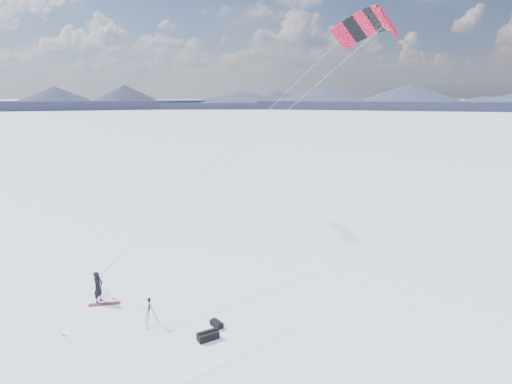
{
  "coord_description": "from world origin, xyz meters",
  "views": [
    {
      "loc": [
        6.18,
        -18.31,
        10.5
      ],
      "look_at": [
        5.91,
        3.56,
        5.49
      ],
      "focal_mm": 30.0,
      "sensor_mm": 36.0,
      "label": 1
    }
  ],
  "objects_px": {
    "snowkiter": "(100,302)",
    "gear_bag_b": "(217,324)",
    "tripod": "(150,308)",
    "gear_bag_a": "(208,336)",
    "snowboard": "(104,304)"
  },
  "relations": [
    {
      "from": "snowkiter",
      "to": "gear_bag_b",
      "type": "xyz_separation_m",
      "value": [
        6.32,
        -2.33,
        0.14
      ]
    },
    {
      "from": "snowkiter",
      "to": "gear_bag_a",
      "type": "relative_size",
      "value": 1.63
    },
    {
      "from": "snowkiter",
      "to": "gear_bag_b",
      "type": "distance_m",
      "value": 6.74
    },
    {
      "from": "snowboard",
      "to": "gear_bag_a",
      "type": "xyz_separation_m",
      "value": [
        5.7,
        -3.14,
        0.16
      ]
    },
    {
      "from": "snowkiter",
      "to": "snowboard",
      "type": "height_order",
      "value": "snowkiter"
    },
    {
      "from": "tripod",
      "to": "gear_bag_a",
      "type": "height_order",
      "value": "tripod"
    },
    {
      "from": "snowkiter",
      "to": "gear_bag_b",
      "type": "relative_size",
      "value": 2.24
    },
    {
      "from": "gear_bag_a",
      "to": "snowkiter",
      "type": "bearing_deg",
      "value": 119.7
    },
    {
      "from": "snowkiter",
      "to": "gear_bag_a",
      "type": "xyz_separation_m",
      "value": [
        6.05,
        -3.41,
        0.18
      ]
    },
    {
      "from": "tripod",
      "to": "gear_bag_a",
      "type": "xyz_separation_m",
      "value": [
        2.81,
        -1.13,
        -0.71
      ]
    },
    {
      "from": "snowboard",
      "to": "gear_bag_b",
      "type": "height_order",
      "value": "gear_bag_b"
    },
    {
      "from": "tripod",
      "to": "snowkiter",
      "type": "bearing_deg",
      "value": 122.04
    },
    {
      "from": "gear_bag_a",
      "to": "gear_bag_b",
      "type": "distance_m",
      "value": 1.11
    },
    {
      "from": "snowkiter",
      "to": "tripod",
      "type": "xyz_separation_m",
      "value": [
        3.24,
        -2.27,
        0.89
      ]
    },
    {
      "from": "gear_bag_a",
      "to": "gear_bag_b",
      "type": "bearing_deg",
      "value": 45.0
    }
  ]
}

